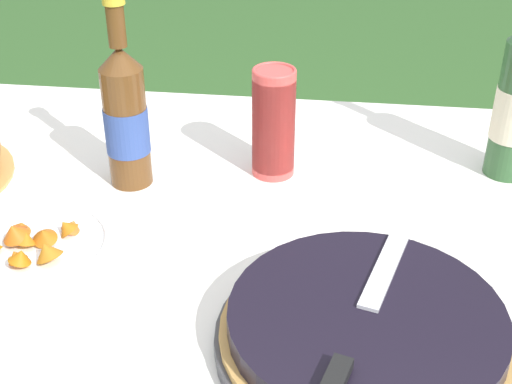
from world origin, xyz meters
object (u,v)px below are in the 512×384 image
at_px(berry_tart, 365,330).
at_px(cup_stack, 274,123).
at_px(serving_knife, 361,323).
at_px(snack_plate_left, 29,245).
at_px(cider_bottle_amber, 126,117).

relative_size(berry_tart, cup_stack, 1.91).
distance_m(berry_tart, cup_stack, 0.45).
xyz_separation_m(serving_knife, snack_plate_left, (-0.47, 0.17, -0.05)).
relative_size(berry_tart, serving_knife, 0.98).
bearing_deg(berry_tart, cider_bottle_amber, 137.62).
height_order(serving_knife, cup_stack, cup_stack).
height_order(cup_stack, snack_plate_left, cup_stack).
bearing_deg(cup_stack, cider_bottle_amber, -165.39).
bearing_deg(berry_tart, serving_knife, -105.69).
bearing_deg(serving_knife, berry_tart, 0.00).
distance_m(serving_knife, cup_stack, 0.47).
bearing_deg(cider_bottle_amber, berry_tart, -42.38).
xyz_separation_m(cup_stack, snack_plate_left, (-0.32, -0.27, -0.08)).
distance_m(cider_bottle_amber, snack_plate_left, 0.26).
distance_m(cup_stack, cider_bottle_amber, 0.24).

